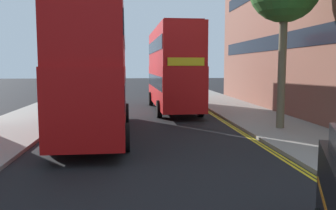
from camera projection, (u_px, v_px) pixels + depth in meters
name	position (u px, v px, depth m)	size (l,w,h in m)	color
sidewalk_right	(282.00, 128.00, 17.27)	(4.00, 80.00, 0.14)	gray
sidewalk_left	(4.00, 133.00, 16.10)	(4.00, 80.00, 0.14)	gray
kerb_line_outer	(253.00, 139.00, 15.11)	(0.10, 56.00, 0.01)	yellow
kerb_line_inner	(249.00, 139.00, 15.09)	(0.10, 56.00, 0.01)	yellow
double_decker_bus_away	(96.00, 67.00, 15.67)	(2.98, 10.86, 5.64)	#B20F0F
double_decker_bus_oncoming	(172.00, 66.00, 24.40)	(3.04, 10.88, 5.64)	red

